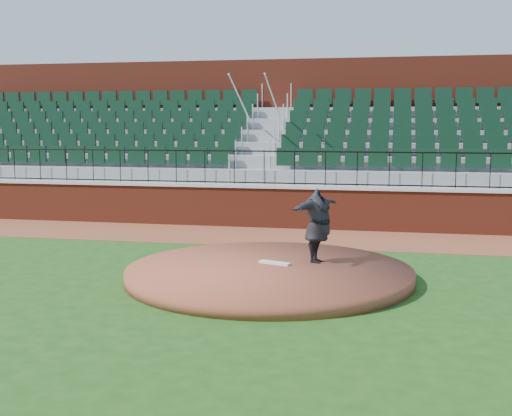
# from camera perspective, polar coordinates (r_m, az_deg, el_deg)

# --- Properties ---
(ground) EXTENTS (90.00, 90.00, 0.00)m
(ground) POSITION_cam_1_polar(r_m,az_deg,el_deg) (13.18, -1.36, -6.43)
(ground) COLOR #1C4513
(ground) RESTS_ON ground
(warning_track) EXTENTS (34.00, 3.20, 0.01)m
(warning_track) POSITION_cam_1_polar(r_m,az_deg,el_deg) (18.37, 2.53, -2.49)
(warning_track) COLOR brown
(warning_track) RESTS_ON ground
(field_wall) EXTENTS (34.00, 0.35, 1.20)m
(field_wall) POSITION_cam_1_polar(r_m,az_deg,el_deg) (19.84, 3.30, -0.03)
(field_wall) COLOR maroon
(field_wall) RESTS_ON ground
(wall_cap) EXTENTS (34.00, 0.45, 0.10)m
(wall_cap) POSITION_cam_1_polar(r_m,az_deg,el_deg) (19.77, 3.32, 1.84)
(wall_cap) COLOR #B7B7B7
(wall_cap) RESTS_ON field_wall
(wall_railing) EXTENTS (34.00, 0.05, 1.00)m
(wall_railing) POSITION_cam_1_polar(r_m,az_deg,el_deg) (19.73, 3.33, 3.43)
(wall_railing) COLOR black
(wall_railing) RESTS_ON wall_cap
(seating_stands) EXTENTS (34.00, 5.10, 4.60)m
(seating_stands) POSITION_cam_1_polar(r_m,az_deg,el_deg) (22.39, 4.40, 5.16)
(seating_stands) COLOR gray
(seating_stands) RESTS_ON ground
(concourse_wall) EXTENTS (34.00, 0.50, 5.50)m
(concourse_wall) POSITION_cam_1_polar(r_m,az_deg,el_deg) (25.16, 5.26, 6.41)
(concourse_wall) COLOR maroon
(concourse_wall) RESTS_ON ground
(pitchers_mound) EXTENTS (5.76, 5.76, 0.25)m
(pitchers_mound) POSITION_cam_1_polar(r_m,az_deg,el_deg) (13.41, 1.14, -5.65)
(pitchers_mound) COLOR brown
(pitchers_mound) RESTS_ON ground
(pitching_rubber) EXTENTS (0.70, 0.37, 0.05)m
(pitching_rubber) POSITION_cam_1_polar(r_m,az_deg,el_deg) (13.69, 1.63, -4.74)
(pitching_rubber) COLOR silver
(pitching_rubber) RESTS_ON pitchers_mound
(pitcher) EXTENTS (1.09, 1.96, 1.54)m
(pitcher) POSITION_cam_1_polar(r_m,az_deg,el_deg) (13.77, 5.34, -1.53)
(pitcher) COLOR black
(pitcher) RESTS_ON pitchers_mound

